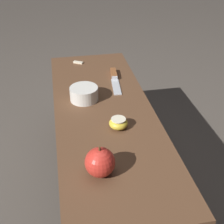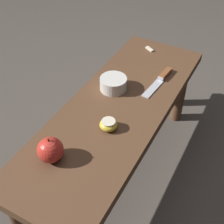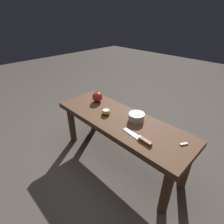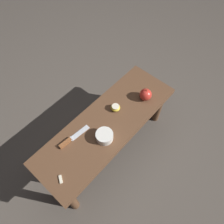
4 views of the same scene
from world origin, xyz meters
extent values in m
plane|color=#4C443D|center=(0.00, 0.00, 0.00)|extent=(8.00, 8.00, 0.00)
cube|color=brown|center=(0.00, 0.00, 0.38)|extent=(1.09, 0.37, 0.04)
cylinder|color=brown|center=(-0.48, -0.13, 0.18)|extent=(0.06, 0.06, 0.36)
cylinder|color=brown|center=(-0.48, 0.13, 0.18)|extent=(0.06, 0.06, 0.36)
cube|color=#B7BABF|center=(-0.17, 0.08, 0.41)|extent=(0.14, 0.05, 0.00)
cube|color=#B7BABF|center=(-0.24, 0.09, 0.41)|extent=(0.01, 0.03, 0.02)
cube|color=brown|center=(-0.29, 0.09, 0.41)|extent=(0.09, 0.03, 0.02)
sphere|color=red|center=(0.33, -0.07, 0.45)|extent=(0.09, 0.09, 0.09)
cylinder|color=#4C3319|center=(0.33, -0.07, 0.49)|extent=(0.01, 0.01, 0.02)
ellipsoid|color=gold|center=(0.12, 0.03, 0.42)|extent=(0.07, 0.07, 0.04)
cylinder|color=beige|center=(0.12, 0.03, 0.44)|extent=(0.05, 0.05, 0.00)
cube|color=beige|center=(-0.46, -0.05, 0.41)|extent=(0.04, 0.05, 0.01)
cylinder|color=silver|center=(-0.09, -0.06, 0.43)|extent=(0.11, 0.11, 0.05)
camera|label=1|loc=(0.98, -0.15, 1.04)|focal=50.00mm
camera|label=2|loc=(0.82, 0.42, 1.21)|focal=50.00mm
camera|label=3|loc=(-0.72, 0.80, 1.08)|focal=28.00mm
camera|label=4|loc=(-0.52, -0.51, 1.67)|focal=35.00mm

